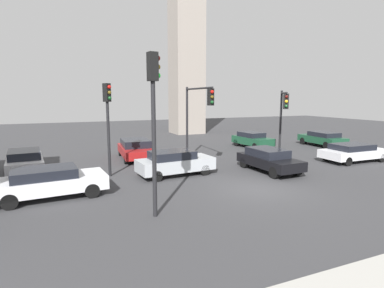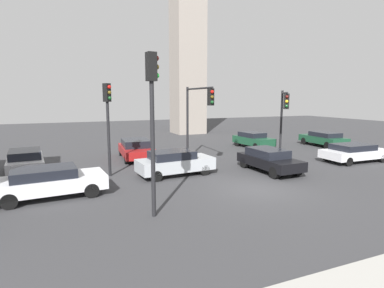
{
  "view_description": "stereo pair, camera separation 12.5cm",
  "coord_description": "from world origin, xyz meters",
  "px_view_note": "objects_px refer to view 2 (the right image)",
  "views": [
    {
      "loc": [
        -8.72,
        -12.24,
        4.42
      ],
      "look_at": [
        -1.63,
        4.36,
        1.71
      ],
      "focal_mm": 29.0,
      "sensor_mm": 36.0,
      "label": 1
    },
    {
      "loc": [
        -8.6,
        -12.29,
        4.42
      ],
      "look_at": [
        -1.63,
        4.36,
        1.71
      ],
      "focal_mm": 29.0,
      "sensor_mm": 36.0,
      "label": 2
    }
  ],
  "objects_px": {
    "traffic_light_3": "(152,106)",
    "car_1": "(253,139)",
    "traffic_light_2": "(198,107)",
    "car_3": "(49,181)",
    "car_2": "(354,152)",
    "car_6": "(324,138)",
    "traffic_light_0": "(108,112)",
    "car_0": "(25,161)",
    "car_5": "(136,149)",
    "traffic_light_1": "(284,111)",
    "car_7": "(175,162)",
    "car_4": "(269,159)"
  },
  "relations": [
    {
      "from": "car_2",
      "to": "car_7",
      "type": "distance_m",
      "value": 12.82
    },
    {
      "from": "traffic_light_3",
      "to": "car_6",
      "type": "bearing_deg",
      "value": 18.8
    },
    {
      "from": "car_7",
      "to": "car_5",
      "type": "bearing_deg",
      "value": 94.1
    },
    {
      "from": "traffic_light_2",
      "to": "traffic_light_3",
      "type": "xyz_separation_m",
      "value": [
        -5.25,
        -7.84,
        0.34
      ]
    },
    {
      "from": "traffic_light_0",
      "to": "car_7",
      "type": "height_order",
      "value": "traffic_light_0"
    },
    {
      "from": "car_6",
      "to": "car_5",
      "type": "bearing_deg",
      "value": 89.99
    },
    {
      "from": "traffic_light_3",
      "to": "traffic_light_0",
      "type": "bearing_deg",
      "value": 85.54
    },
    {
      "from": "traffic_light_3",
      "to": "car_1",
      "type": "relative_size",
      "value": 1.47
    },
    {
      "from": "car_1",
      "to": "car_6",
      "type": "distance_m",
      "value": 6.6
    },
    {
      "from": "traffic_light_1",
      "to": "car_0",
      "type": "height_order",
      "value": "traffic_light_1"
    },
    {
      "from": "car_0",
      "to": "car_5",
      "type": "bearing_deg",
      "value": -78.7
    },
    {
      "from": "car_7",
      "to": "car_0",
      "type": "bearing_deg",
      "value": 149.91
    },
    {
      "from": "car_0",
      "to": "car_2",
      "type": "distance_m",
      "value": 21.25
    },
    {
      "from": "car_0",
      "to": "car_4",
      "type": "relative_size",
      "value": 1.02
    },
    {
      "from": "traffic_light_3",
      "to": "car_3",
      "type": "distance_m",
      "value": 6.38
    },
    {
      "from": "car_0",
      "to": "car_7",
      "type": "relative_size",
      "value": 0.99
    },
    {
      "from": "car_4",
      "to": "car_7",
      "type": "height_order",
      "value": "car_7"
    },
    {
      "from": "traffic_light_0",
      "to": "traffic_light_3",
      "type": "relative_size",
      "value": 0.87
    },
    {
      "from": "car_3",
      "to": "car_6",
      "type": "relative_size",
      "value": 1.07
    },
    {
      "from": "traffic_light_3",
      "to": "car_0",
      "type": "relative_size",
      "value": 1.35
    },
    {
      "from": "car_4",
      "to": "car_5",
      "type": "bearing_deg",
      "value": -139.08
    },
    {
      "from": "car_6",
      "to": "car_2",
      "type": "bearing_deg",
      "value": 154.17
    },
    {
      "from": "car_3",
      "to": "car_5",
      "type": "relative_size",
      "value": 1.0
    },
    {
      "from": "traffic_light_2",
      "to": "car_2",
      "type": "height_order",
      "value": "traffic_light_2"
    },
    {
      "from": "car_4",
      "to": "car_5",
      "type": "distance_m",
      "value": 9.58
    },
    {
      "from": "traffic_light_3",
      "to": "car_4",
      "type": "bearing_deg",
      "value": 17.07
    },
    {
      "from": "traffic_light_0",
      "to": "car_0",
      "type": "xyz_separation_m",
      "value": [
        -4.47,
        2.43,
        -2.85
      ]
    },
    {
      "from": "car_7",
      "to": "traffic_light_2",
      "type": "bearing_deg",
      "value": 38.14
    },
    {
      "from": "car_2",
      "to": "car_3",
      "type": "bearing_deg",
      "value": -177.98
    },
    {
      "from": "car_5",
      "to": "traffic_light_0",
      "type": "bearing_deg",
      "value": -25.83
    },
    {
      "from": "traffic_light_1",
      "to": "car_1",
      "type": "distance_m",
      "value": 6.66
    },
    {
      "from": "traffic_light_3",
      "to": "car_2",
      "type": "relative_size",
      "value": 1.28
    },
    {
      "from": "traffic_light_0",
      "to": "car_7",
      "type": "relative_size",
      "value": 1.16
    },
    {
      "from": "traffic_light_1",
      "to": "car_6",
      "type": "relative_size",
      "value": 1.09
    },
    {
      "from": "car_1",
      "to": "car_5",
      "type": "relative_size",
      "value": 0.84
    },
    {
      "from": "traffic_light_2",
      "to": "car_0",
      "type": "distance_m",
      "value": 10.9
    },
    {
      "from": "traffic_light_1",
      "to": "car_0",
      "type": "relative_size",
      "value": 1.11
    },
    {
      "from": "car_1",
      "to": "car_0",
      "type": "bearing_deg",
      "value": -85.66
    },
    {
      "from": "car_2",
      "to": "car_6",
      "type": "relative_size",
      "value": 1.04
    },
    {
      "from": "traffic_light_0",
      "to": "car_4",
      "type": "xyz_separation_m",
      "value": [
        8.99,
        -2.57,
        -2.88
      ]
    },
    {
      "from": "traffic_light_0",
      "to": "car_2",
      "type": "distance_m",
      "value": 16.65
    },
    {
      "from": "car_0",
      "to": "car_6",
      "type": "xyz_separation_m",
      "value": [
        24.02,
        1.11,
        -0.04
      ]
    },
    {
      "from": "car_3",
      "to": "car_6",
      "type": "height_order",
      "value": "car_3"
    },
    {
      "from": "car_3",
      "to": "car_2",
      "type": "bearing_deg",
      "value": -3.81
    },
    {
      "from": "traffic_light_3",
      "to": "car_2",
      "type": "distance_m",
      "value": 16.5
    },
    {
      "from": "car_1",
      "to": "car_6",
      "type": "relative_size",
      "value": 0.9
    },
    {
      "from": "traffic_light_2",
      "to": "car_3",
      "type": "xyz_separation_m",
      "value": [
        -8.95,
        -3.9,
        -3.05
      ]
    },
    {
      "from": "traffic_light_1",
      "to": "car_6",
      "type": "bearing_deg",
      "value": 148.81
    },
    {
      "from": "car_1",
      "to": "car_4",
      "type": "bearing_deg",
      "value": -33.25
    },
    {
      "from": "traffic_light_0",
      "to": "car_7",
      "type": "distance_m",
      "value": 4.66
    }
  ]
}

